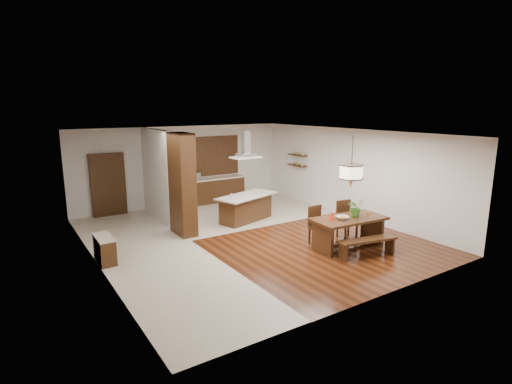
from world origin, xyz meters
TOP-DOWN VIEW (x-y plane):
  - room_shell at (0.00, 0.00)m, footprint 9.00×9.04m
  - tile_hallway at (-2.75, 0.00)m, footprint 2.50×9.00m
  - tile_kitchen at (1.25, 2.50)m, footprint 5.50×4.00m
  - soffit_band at (0.00, 0.00)m, footprint 8.00×9.00m
  - partition_pier at (-1.40, 1.20)m, footprint 0.45×1.00m
  - partition_stub at (-1.40, 3.30)m, footprint 0.18×2.40m
  - hallway_console at (-3.81, 0.20)m, footprint 0.37×0.88m
  - hallway_doorway at (-2.70, 4.40)m, footprint 1.10×0.20m
  - rear_counter at (1.00, 4.20)m, footprint 2.60×0.62m
  - kitchen_window at (1.00, 4.46)m, footprint 2.60×0.08m
  - shelf_lower at (3.87, 2.60)m, footprint 0.26×0.90m
  - shelf_upper at (3.87, 2.60)m, footprint 0.26×0.90m
  - dining_table at (1.73, -2.19)m, footprint 2.00×1.10m
  - dining_bench at (1.67, -2.89)m, footprint 1.61×0.65m
  - dining_chair_left at (1.29, -1.57)m, footprint 0.45×0.45m
  - dining_chair_right at (2.25, -1.64)m, footprint 0.53×0.53m
  - pendant_lantern at (1.73, -2.19)m, footprint 0.64×0.64m
  - foliage_plant at (1.96, -2.19)m, footprint 0.45×0.39m
  - fruit_bowl at (1.48, -2.20)m, footprint 0.39×0.39m
  - napkin_cone at (1.21, -2.10)m, footprint 0.17×0.17m
  - gold_ornament at (2.31, -2.31)m, footprint 0.07×0.07m
  - kitchen_island at (0.80, 1.35)m, footprint 2.24×1.47m
  - range_hood at (0.80, 1.35)m, footprint 0.90×0.55m
  - island_cup at (1.21, 1.26)m, footprint 0.13×0.13m
  - microwave at (0.23, 4.18)m, footprint 0.54×0.39m

SIDE VIEW (x-z plane):
  - tile_hallway at x=-2.75m, z-range 0.00..0.01m
  - tile_kitchen at x=1.25m, z-range 0.00..0.01m
  - dining_bench at x=1.67m, z-range 0.00..0.44m
  - hallway_console at x=-3.81m, z-range 0.00..0.63m
  - kitchen_island at x=0.80m, z-range 0.01..0.86m
  - rear_counter at x=1.00m, z-range 0.00..0.95m
  - dining_chair_left at x=1.29m, z-range 0.00..1.01m
  - dining_chair_right at x=2.25m, z-range 0.00..1.05m
  - dining_table at x=1.73m, z-range 0.19..0.99m
  - fruit_bowl at x=1.48m, z-range 0.80..0.88m
  - gold_ornament at x=2.31m, z-range 0.80..0.89m
  - island_cup at x=1.21m, z-range 0.85..0.95m
  - napkin_cone at x=1.21m, z-range 0.80..1.04m
  - foliage_plant at x=1.96m, z-range 0.80..1.28m
  - hallway_doorway at x=-2.70m, z-range 0.00..2.10m
  - microwave at x=0.23m, z-range 0.95..1.23m
  - shelf_lower at x=3.87m, z-range 1.38..1.42m
  - partition_pier at x=-1.40m, z-range 0.00..2.90m
  - partition_stub at x=-1.40m, z-range 0.00..2.90m
  - kitchen_window at x=1.00m, z-range 1.00..2.50m
  - shelf_upper at x=3.87m, z-range 1.78..1.82m
  - room_shell at x=0.00m, z-range 0.60..3.52m
  - pendant_lantern at x=1.73m, z-range 1.59..2.90m
  - range_hood at x=0.80m, z-range 2.03..2.90m
  - soffit_band at x=0.00m, z-range 2.88..2.89m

